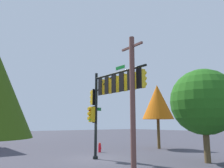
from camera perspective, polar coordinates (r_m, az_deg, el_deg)
ground_plane at (r=16.65m, az=-4.32°, el=-18.75°), size 120.00×120.00×0.00m
signal_pole_assembly at (r=15.16m, az=-0.43°, el=-2.28°), size 5.81×1.15×6.28m
utility_pole at (r=12.83m, az=5.33°, el=-3.67°), size 1.80×0.31×7.66m
fire_hydrant at (r=20.27m, az=-3.19°, el=-16.03°), size 0.33×0.24×0.83m
tree_near at (r=23.48m, az=11.65°, el=-4.58°), size 3.20×3.20×6.48m
tree_mid at (r=16.15m, az=22.56°, el=-4.25°), size 4.43×4.43×6.17m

